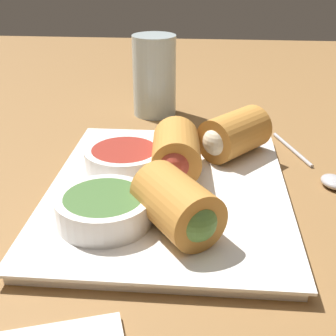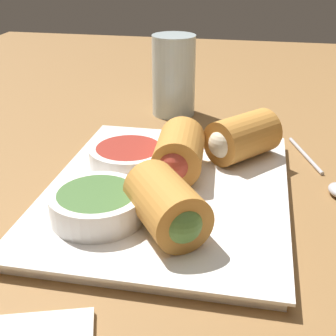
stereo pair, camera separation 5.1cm
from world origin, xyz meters
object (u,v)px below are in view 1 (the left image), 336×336
(dipping_bowl_far, at_px, (104,208))
(drinking_glass, at_px, (154,76))
(spoon, at_px, (325,175))
(serving_plate, at_px, (168,192))
(dipping_bowl_near, at_px, (125,159))

(dipping_bowl_far, relative_size, drinking_glass, 0.73)
(spoon, relative_size, drinking_glass, 1.37)
(spoon, height_order, drinking_glass, drinking_glass)
(spoon, distance_m, drinking_glass, 0.33)
(serving_plate, relative_size, dipping_bowl_far, 3.53)
(serving_plate, distance_m, dipping_bowl_near, 0.07)
(spoon, bearing_deg, serving_plate, 108.13)
(dipping_bowl_near, height_order, spoon, dipping_bowl_near)
(drinking_glass, bearing_deg, spoon, -133.32)
(dipping_bowl_near, xyz_separation_m, dipping_bowl_far, (-0.11, 0.00, 0.00))
(dipping_bowl_far, height_order, spoon, dipping_bowl_far)
(dipping_bowl_far, bearing_deg, dipping_bowl_near, -0.69)
(serving_plate, xyz_separation_m, drinking_glass, (0.28, 0.05, 0.06))
(serving_plate, distance_m, spoon, 0.20)
(dipping_bowl_far, bearing_deg, drinking_glass, -1.61)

